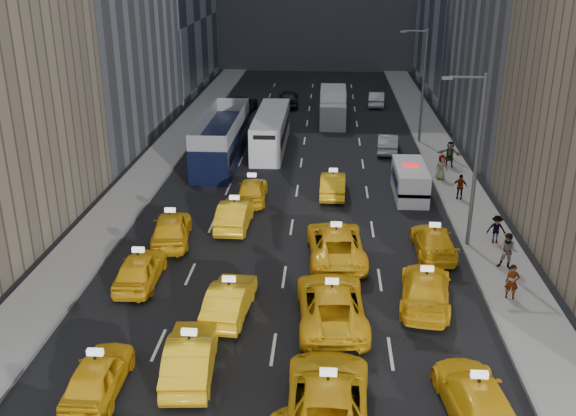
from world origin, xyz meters
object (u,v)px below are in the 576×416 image
nypd_van (410,181)px  pedestrian_0 (512,282)px  double_decker (222,138)px  box_truck (333,107)px  city_bus (271,131)px

nypd_van → pedestrian_0: bearing=-76.9°
nypd_van → double_decker: 14.60m
nypd_van → box_truck: box_truck is taller
pedestrian_0 → double_decker: bearing=141.6°
box_truck → double_decker: bearing=-117.1°
nypd_van → city_bus: 14.13m
double_decker → pedestrian_0: 25.42m
nypd_van → pedestrian_0: nypd_van is taller
box_truck → pedestrian_0: 32.74m
nypd_van → city_bus: city_bus is taller
nypd_van → double_decker: double_decker is taller
nypd_van → city_bus: bearing=133.6°
city_bus → pedestrian_0: 26.60m
city_bus → double_decker: bearing=-125.3°
nypd_van → double_decker: (-12.96, 6.69, 0.72)m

